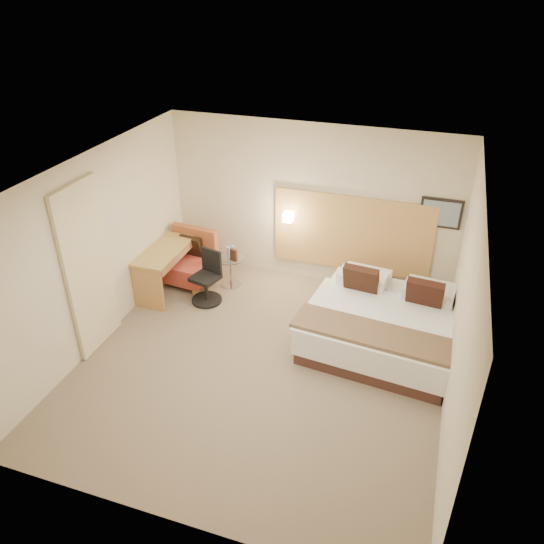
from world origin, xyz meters
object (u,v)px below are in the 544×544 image
(side_table, at_px, (231,270))
(desk_chair, at_px, (207,281))
(desk, at_px, (165,258))
(bed, at_px, (384,323))
(lounge_chair, at_px, (189,261))

(side_table, height_order, desk_chair, desk_chair)
(side_table, distance_m, desk, 1.10)
(bed, xyz_separation_m, lounge_chair, (-3.42, 0.70, 0.02))
(bed, xyz_separation_m, desk_chair, (-2.85, 0.21, 0.03))
(bed, height_order, desk_chair, bed)
(lounge_chair, distance_m, desk, 0.53)
(bed, xyz_separation_m, desk, (-3.61, 0.27, 0.28))
(desk, height_order, desk_chair, desk_chair)
(desk, bearing_deg, side_table, 27.50)
(desk_chair, bearing_deg, bed, -4.16)
(desk, bearing_deg, lounge_chair, 65.92)
(desk, bearing_deg, desk_chair, -5.03)
(lounge_chair, height_order, desk_chair, lounge_chair)
(bed, relative_size, side_table, 3.86)
(side_table, bearing_deg, desk_chair, -107.35)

